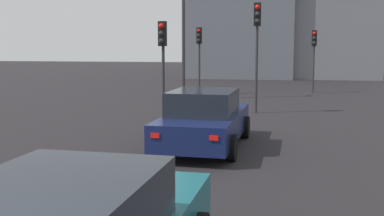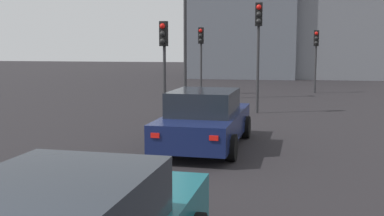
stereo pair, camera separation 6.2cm
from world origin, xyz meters
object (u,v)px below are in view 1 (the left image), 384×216
object	(u,v)px
traffic_light_far_right	(162,49)
street_lamp_kerbside	(183,4)
car_navy_lead	(205,119)
traffic_light_near_left	(199,46)
traffic_light_near_right	(314,48)
traffic_light_far_left	(257,35)

from	to	relation	value
traffic_light_far_right	street_lamp_kerbside	size ratio (longest dim) A/B	0.43
traffic_light_far_right	street_lamp_kerbside	distance (m)	6.96
car_navy_lead	traffic_light_near_left	distance (m)	14.18
car_navy_lead	traffic_light_near_right	size ratio (longest dim) A/B	1.31
traffic_light_far_left	traffic_light_near_left	bearing A→B (deg)	-155.98
traffic_light_far_left	traffic_light_far_right	bearing A→B (deg)	-60.31
traffic_light_far_left	street_lamp_kerbside	size ratio (longest dim) A/B	0.53
car_navy_lead	traffic_light_far_right	distance (m)	5.47
car_navy_lead	traffic_light_far_left	bearing A→B (deg)	-6.41
car_navy_lead	traffic_light_near_right	distance (m)	16.34
traffic_light_far_left	car_navy_lead	bearing A→B (deg)	-11.09
traffic_light_far_right	traffic_light_near_left	bearing A→B (deg)	-171.79
traffic_light_far_left	street_lamp_kerbside	distance (m)	6.17
traffic_light_far_left	street_lamp_kerbside	world-z (taller)	street_lamp_kerbside
traffic_light_near_left	traffic_light_far_right	distance (m)	9.21
car_navy_lead	street_lamp_kerbside	world-z (taller)	street_lamp_kerbside
car_navy_lead	street_lamp_kerbside	xyz separation A→B (m)	(11.15, 3.01, 4.04)
traffic_light_near_left	street_lamp_kerbside	bearing A→B (deg)	-3.87
traffic_light_near_left	traffic_light_far_left	world-z (taller)	traffic_light_far_left
traffic_light_near_right	street_lamp_kerbside	xyz separation A→B (m)	(-4.66, 6.67, 2.18)
car_navy_lead	traffic_light_far_right	size ratio (longest dim) A/B	1.32
traffic_light_far_right	car_navy_lead	bearing A→B (deg)	33.36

